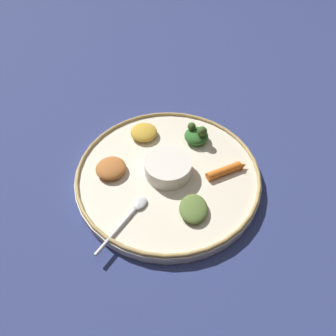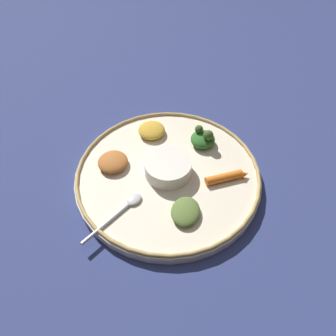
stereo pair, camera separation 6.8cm
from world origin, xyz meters
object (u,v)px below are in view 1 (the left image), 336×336
Objects in this scene: center_bowl at (168,167)px; carrot_near_spoon at (227,172)px; spoon at (130,215)px; greens_pile at (197,135)px.

center_bowl reaches higher than carrot_near_spoon.
center_bowl reaches higher than spoon.
spoon is (-0.07, -0.11, -0.02)m from center_bowl.
carrot_near_spoon is (0.06, -0.10, -0.01)m from greens_pile.
greens_pile is at bearing 57.77° from spoon.
carrot_near_spoon reaches higher than spoon.
spoon is 2.18× the size of greens_pile.
greens_pile reaches higher than carrot_near_spoon.
greens_pile is at bearing 57.64° from center_bowl.
greens_pile is (0.14, 0.21, 0.01)m from spoon.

